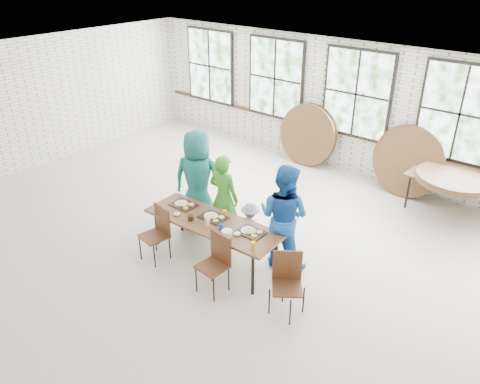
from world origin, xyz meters
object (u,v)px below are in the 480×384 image
Objects in this scene: chair_near_left at (158,229)px; chair_near_right at (217,258)px; storage_table at (455,184)px; dining_table at (213,224)px.

chair_near_left is 1.00× the size of chair_near_right.
chair_near_left is 5.71m from storage_table.
chair_near_left is 0.52× the size of storage_table.
storage_table is at bearing 63.94° from chair_near_left.
chair_near_left reaches higher than storage_table.
storage_table is at bearing 54.67° from dining_table.
chair_near_right reaches higher than dining_table.
dining_table is at bearing 45.37° from chair_near_left.
chair_near_right is at bearing -110.85° from storage_table.
chair_near_right is 5.06m from storage_table.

